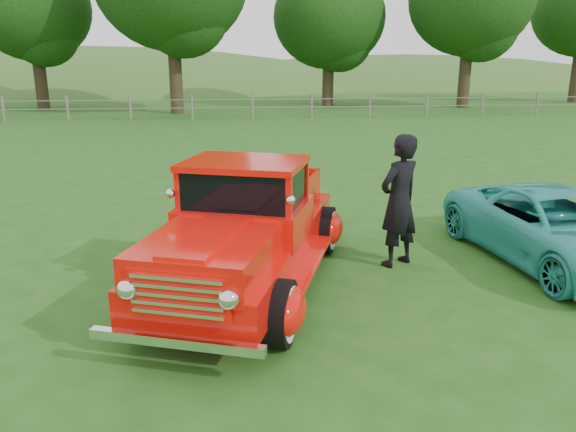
{
  "coord_description": "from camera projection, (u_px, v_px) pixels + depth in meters",
  "views": [
    {
      "loc": [
        -1.02,
        -6.59,
        3.1
      ],
      "look_at": [
        -0.25,
        1.2,
        0.84
      ],
      "focal_mm": 35.0,
      "sensor_mm": 36.0,
      "label": 1
    }
  ],
  "objects": [
    {
      "name": "ground",
      "position": [
        317.0,
        303.0,
        7.25
      ],
      "size": [
        140.0,
        140.0,
        0.0
      ],
      "primitive_type": "plane",
      "color": "#1D4E14",
      "rests_on": "ground"
    },
    {
      "name": "distant_hills",
      "position": [
        206.0,
        123.0,
        64.99
      ],
      "size": [
        116.0,
        60.0,
        18.0
      ],
      "color": "#335920",
      "rests_on": "ground"
    },
    {
      "name": "fence_line",
      "position": [
        252.0,
        106.0,
        28.13
      ],
      "size": [
        48.0,
        0.12,
        1.2
      ],
      "color": "#6B625A",
      "rests_on": "ground"
    },
    {
      "name": "tree_mid_west",
      "position": [
        32.0,
        9.0,
        31.36
      ],
      "size": [
        6.4,
        6.4,
        8.46
      ],
      "color": "black",
      "rests_on": "ground"
    },
    {
      "name": "tree_near_east",
      "position": [
        329.0,
        18.0,
        34.01
      ],
      "size": [
        6.8,
        6.8,
        8.33
      ],
      "color": "black",
      "rests_on": "ground"
    },
    {
      "name": "tree_mid_east",
      "position": [
        471.0,
        0.0,
        32.59
      ],
      "size": [
        7.2,
        7.2,
        9.44
      ],
      "color": "black",
      "rests_on": "ground"
    },
    {
      "name": "red_pickup",
      "position": [
        247.0,
        231.0,
        7.6
      ],
      "size": [
        3.32,
        5.28,
        1.78
      ],
      "rotation": [
        0.0,
        0.0,
        -0.32
      ],
      "color": "black",
      "rests_on": "ground"
    },
    {
      "name": "teal_sedan",
      "position": [
        557.0,
        228.0,
        8.51
      ],
      "size": [
        2.37,
        4.26,
        1.13
      ],
      "primitive_type": "imported",
      "rotation": [
        0.0,
        0.0,
        0.13
      ],
      "color": "teal",
      "rests_on": "ground"
    },
    {
      "name": "man",
      "position": [
        399.0,
        201.0,
        8.34
      ],
      "size": [
        0.87,
        0.8,
        2.0
      ],
      "primitive_type": "imported",
      "rotation": [
        0.0,
        0.0,
        3.71
      ],
      "color": "black",
      "rests_on": "ground"
    }
  ]
}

